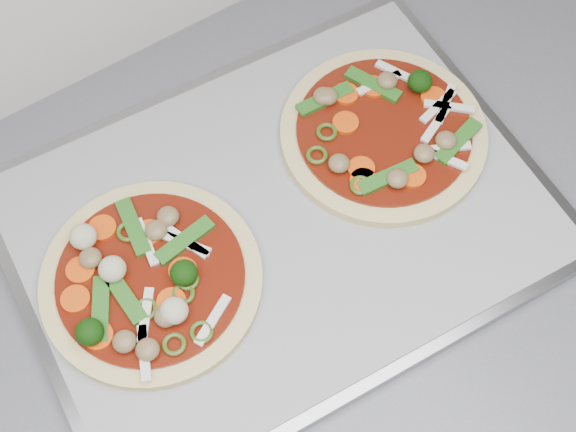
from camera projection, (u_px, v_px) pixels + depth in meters
base_cabinet at (331, 381)px, 1.15m from camera, size 3.60×0.60×0.86m
countertop at (353, 245)px, 0.75m from camera, size 3.60×0.60×0.04m
baking_tray at (280, 220)px, 0.73m from camera, size 0.50×0.39×0.02m
parchment at (280, 215)px, 0.73m from camera, size 0.48×0.37×0.00m
pizza_left at (148, 280)px, 0.69m from camera, size 0.20×0.20×0.03m
pizza_right at (384, 131)px, 0.76m from camera, size 0.23×0.23×0.03m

